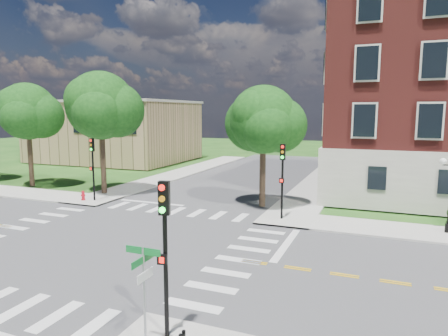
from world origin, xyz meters
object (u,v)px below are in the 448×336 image
at_px(traffic_signal_se, 165,239).
at_px(traffic_signal_nw, 93,161).
at_px(fire_hydrant, 83,196).
at_px(traffic_signal_ne, 282,171).
at_px(street_sign_pole, 144,279).

xyz_separation_m(traffic_signal_se, traffic_signal_nw, (-14.68, 14.47, 0.00)).
relative_size(traffic_signal_nw, fire_hydrant, 6.40).
height_order(traffic_signal_ne, fire_hydrant, traffic_signal_ne).
bearing_deg(traffic_signal_se, street_sign_pole, -97.89).
xyz_separation_m(traffic_signal_ne, street_sign_pole, (-0.19, -15.54, -0.88)).
relative_size(traffic_signal_se, traffic_signal_nw, 1.00).
bearing_deg(traffic_signal_ne, traffic_signal_nw, -179.55).
bearing_deg(street_sign_pole, traffic_signal_nw, 133.33).
xyz_separation_m(traffic_signal_nw, fire_hydrant, (-0.83, -0.28, -2.72)).
distance_m(traffic_signal_nw, fire_hydrant, 2.86).
distance_m(street_sign_pole, fire_hydrant, 21.67).
xyz_separation_m(traffic_signal_se, fire_hydrant, (-15.51, 14.20, -2.72)).
relative_size(street_sign_pole, fire_hydrant, 4.13).
relative_size(traffic_signal_se, street_sign_pole, 1.55).
relative_size(traffic_signal_ne, traffic_signal_nw, 1.00).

